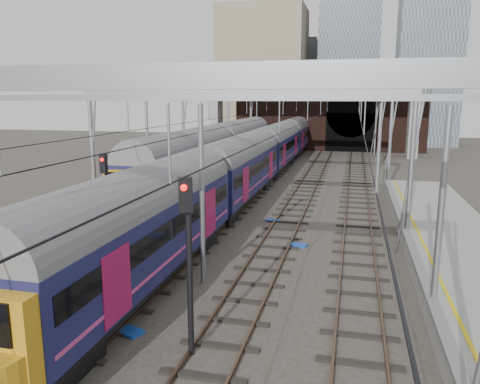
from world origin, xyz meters
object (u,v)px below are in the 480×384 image
(train_second, at_px, (218,152))
(signal_near_left, at_px, (107,193))
(signal_near_centre, at_px, (188,247))
(train_main, at_px, (262,155))

(train_second, distance_m, signal_near_left, 20.83)
(signal_near_left, height_order, signal_near_centre, signal_near_centre)
(train_second, xyz_separation_m, signal_near_centre, (7.32, -27.88, 0.65))
(train_second, height_order, signal_near_left, train_second)
(signal_near_left, bearing_deg, train_main, 96.96)
(train_main, bearing_deg, signal_near_centre, -83.15)
(train_second, xyz_separation_m, signal_near_left, (0.87, -20.80, 0.45))
(train_main, xyz_separation_m, signal_near_centre, (3.32, -27.64, 0.78))
(signal_near_left, distance_m, signal_near_centre, 9.58)
(train_main, distance_m, signal_near_centre, 27.85)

